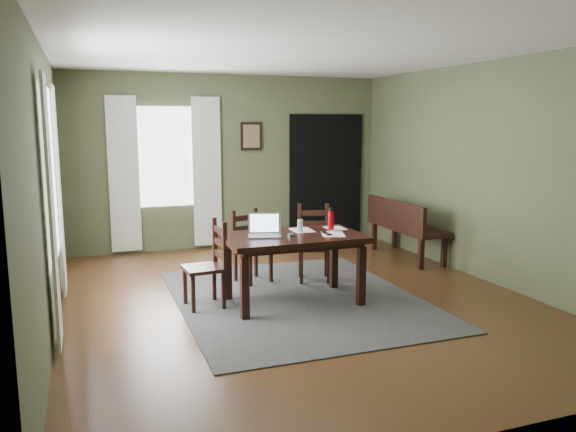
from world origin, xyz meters
name	(u,v)px	position (x,y,z in m)	size (l,w,h in m)	color
ground	(297,300)	(0.00, 0.00, -0.01)	(5.00, 6.00, 0.01)	#492C16
room_shell	(298,137)	(0.00, 0.00, 1.80)	(5.02, 6.02, 2.71)	#4E5537
rug	(297,299)	(0.00, 0.00, 0.01)	(2.60, 3.20, 0.01)	#383838
dining_table	(293,243)	(-0.08, -0.09, 0.67)	(1.50, 0.90, 0.75)	black
chair_end	(208,265)	(-0.98, 0.09, 0.46)	(0.44, 0.44, 0.93)	black
chair_back_left	(251,247)	(-0.28, 0.89, 0.44)	(0.49, 0.49, 0.88)	black
chair_back_right	(314,244)	(0.48, 0.68, 0.46)	(0.52, 0.52, 0.94)	black
bench	(403,224)	(2.14, 1.31, 0.51)	(0.49, 1.52, 0.86)	black
laptop	(265,230)	(-0.39, -0.02, 0.82)	(0.41, 0.36, 0.24)	#B7B7BC
computer_mouse	(291,235)	(-0.14, -0.17, 0.77)	(0.05, 0.09, 0.03)	#3F3F42
tv_remote	(327,234)	(0.27, -0.19, 0.77)	(0.05, 0.17, 0.02)	black
drinking_glass	(300,226)	(0.05, 0.04, 0.83)	(0.06, 0.06, 0.14)	silver
water_bottle	(331,220)	(0.42, 0.04, 0.87)	(0.09, 0.09, 0.25)	#B20D11
paper_b	(333,234)	(0.33, -0.21, 0.76)	(0.24, 0.31, 0.00)	white
paper_c	(302,230)	(0.10, 0.12, 0.76)	(0.23, 0.30, 0.00)	white
paper_d	(335,228)	(0.50, 0.10, 0.76)	(0.20, 0.26, 0.00)	white
window_left	(51,175)	(-2.47, 0.20, 1.45)	(0.01, 1.30, 1.70)	white
window_back	(166,157)	(-1.00, 2.97, 1.45)	(1.00, 0.01, 1.50)	white
curtain_left_near	(52,213)	(-2.44, -0.62, 1.20)	(0.03, 0.48, 2.30)	silver
curtain_left_far	(59,192)	(-2.44, 1.02, 1.20)	(0.03, 0.48, 2.30)	silver
curtain_back_left	(124,175)	(-1.62, 2.94, 1.20)	(0.44, 0.03, 2.30)	silver
curtain_back_right	(207,172)	(-0.38, 2.94, 1.20)	(0.44, 0.03, 2.30)	silver
framed_picture	(251,136)	(0.35, 2.97, 1.75)	(0.34, 0.03, 0.44)	black
doorway_back	(326,178)	(1.65, 2.97, 1.05)	(1.30, 0.03, 2.10)	black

